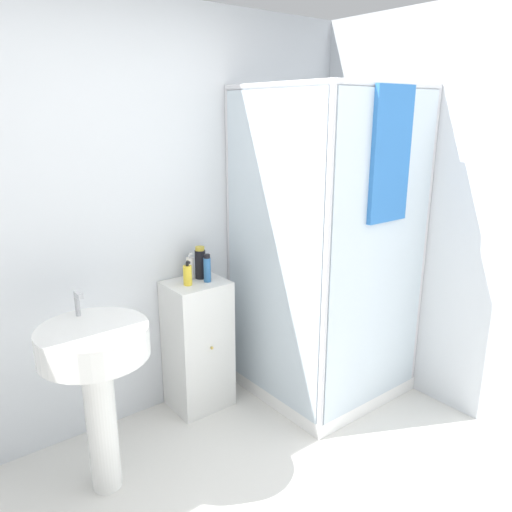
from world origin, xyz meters
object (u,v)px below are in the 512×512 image
(sink, at_px, (96,366))
(lotion_bottle_white, at_px, (190,268))
(soap_dispenser, at_px, (188,275))
(shampoo_bottle_blue, at_px, (207,269))
(shampoo_bottle_tall_black, at_px, (200,263))

(sink, relative_size, lotion_bottle_white, 5.98)
(soap_dispenser, xyz_separation_m, lotion_bottle_white, (0.07, 0.09, 0.01))
(sink, distance_m, soap_dispenser, 0.83)
(shampoo_bottle_blue, distance_m, lotion_bottle_white, 0.13)
(shampoo_bottle_tall_black, bearing_deg, shampoo_bottle_blue, -92.41)
(lotion_bottle_white, bearing_deg, sink, -151.76)
(lotion_bottle_white, bearing_deg, soap_dispenser, -129.04)
(sink, xyz_separation_m, lotion_bottle_white, (0.80, 0.43, 0.24))
(sink, relative_size, shampoo_bottle_blue, 5.80)
(soap_dispenser, distance_m, shampoo_bottle_tall_black, 0.15)
(sink, distance_m, shampoo_bottle_blue, 0.94)
(sink, relative_size, shampoo_bottle_tall_black, 4.96)
(sink, bearing_deg, lotion_bottle_white, 28.24)
(shampoo_bottle_blue, bearing_deg, sink, -159.67)
(soap_dispenser, relative_size, shampoo_bottle_blue, 0.87)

